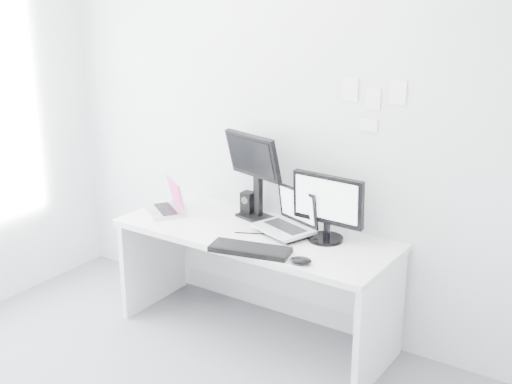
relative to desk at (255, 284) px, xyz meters
The scene contains 13 objects.
back_wall 1.05m from the desk, 90.00° to the left, with size 3.60×3.60×0.00m, color silver.
desk is the anchor object (origin of this frame).
macbook 0.86m from the desk, behind, with size 0.31×0.24×0.24m, color #BABABF.
speaker 0.55m from the desk, 132.54° to the left, with size 0.08×0.08×0.16m, color black.
dell_laptop 0.54m from the desk, 17.34° to the left, with size 0.35×0.27×0.29m, color #B6B8BD.
rear_monitor 0.71m from the desk, 123.74° to the left, with size 0.44×0.16×0.59m, color black.
samsung_monitor 0.73m from the desk, 14.87° to the left, with size 0.47×0.21×0.43m, color black.
keyboard 0.50m from the desk, 61.24° to the right, with size 0.47×0.17×0.03m, color black.
mouse 0.68m from the desk, 29.10° to the right, with size 0.13×0.08×0.04m, color black.
wall_note_0 1.38m from the desk, 37.40° to the left, with size 0.10×0.00×0.14m, color white.
wall_note_1 1.40m from the desk, 29.83° to the left, with size 0.09×0.00×0.13m, color white.
wall_note_2 1.51m from the desk, 24.64° to the left, with size 0.10×0.00×0.14m, color white.
wall_note_3 1.25m from the desk, 30.67° to the left, with size 0.11×0.00×0.08m, color white.
Camera 1 is at (2.22, -2.07, 2.30)m, focal length 47.98 mm.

